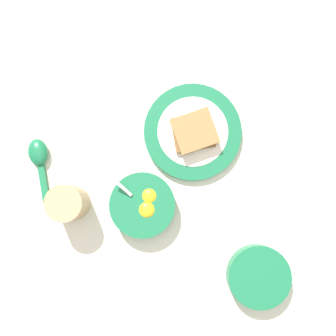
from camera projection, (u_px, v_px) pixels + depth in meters
name	position (u px, v px, depth m)	size (l,w,h in m)	color
ground_plane	(196.00, 187.00, 0.89)	(3.00, 3.00, 0.00)	silver
egg_bowl	(143.00, 205.00, 0.86)	(0.15, 0.14, 0.07)	#196B42
toast_plate	(193.00, 132.00, 0.89)	(0.22, 0.22, 0.02)	#196B42
toast_sandwich	(194.00, 132.00, 0.86)	(0.11, 0.11, 0.03)	brown
soup_spoon	(39.00, 158.00, 0.88)	(0.14, 0.08, 0.03)	#196B42
congee_bowl	(259.00, 276.00, 0.85)	(0.14, 0.14, 0.04)	#196B42
drinking_cup	(68.00, 203.00, 0.84)	(0.08, 0.08, 0.09)	tan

